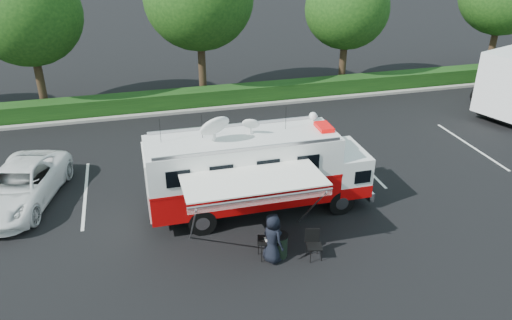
{
  "coord_description": "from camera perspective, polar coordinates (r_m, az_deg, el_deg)",
  "views": [
    {
      "loc": [
        -4.26,
        -15.65,
        10.26
      ],
      "look_at": [
        0.0,
        0.5,
        1.9
      ],
      "focal_mm": 35.0,
      "sensor_mm": 36.0,
      "label": 1
    }
  ],
  "objects": [
    {
      "name": "ground_plane",
      "position": [
        19.19,
        0.38,
        -5.73
      ],
      "size": [
        120.0,
        120.0,
        0.0
      ],
      "primitive_type": "plane",
      "color": "black",
      "rests_on": "ground"
    },
    {
      "name": "back_border",
      "position": [
        29.53,
        -4.16,
        16.27
      ],
      "size": [
        60.0,
        6.14,
        8.87
      ],
      "color": "#9E998E",
      "rests_on": "ground_plane"
    },
    {
      "name": "stall_lines",
      "position": [
        21.61,
        -2.97,
        -1.78
      ],
      "size": [
        24.12,
        5.5,
        0.01
      ],
      "color": "silver",
      "rests_on": "ground_plane"
    },
    {
      "name": "command_truck",
      "position": [
        18.32,
        0.18,
        -1.26
      ],
      "size": [
        8.28,
        2.28,
        3.98
      ],
      "color": "black",
      "rests_on": "ground_plane"
    },
    {
      "name": "awning",
      "position": [
        15.74,
        -0.2,
        -2.73
      ],
      "size": [
        4.52,
        2.36,
        2.73
      ],
      "color": "white",
      "rests_on": "ground_plane"
    },
    {
      "name": "white_suv",
      "position": [
        21.66,
        -25.08,
        -4.47
      ],
      "size": [
        3.9,
        5.97,
        1.53
      ],
      "primitive_type": "imported",
      "rotation": [
        0.0,
        0.0,
        -0.27
      ],
      "color": "white",
      "rests_on": "ground_plane"
    },
    {
      "name": "person",
      "position": [
        16.69,
        1.84,
        -11.37
      ],
      "size": [
        0.85,
        1.01,
        1.75
      ],
      "primitive_type": "imported",
      "rotation": [
        0.0,
        0.0,
        1.99
      ],
      "color": "black",
      "rests_on": "ground_plane"
    },
    {
      "name": "folding_table",
      "position": [
        16.46,
        1.56,
        -9.24
      ],
      "size": [
        0.91,
        0.75,
        0.68
      ],
      "color": "black",
      "rests_on": "ground_plane"
    },
    {
      "name": "folding_chair",
      "position": [
        16.6,
        6.57,
        -9.19
      ],
      "size": [
        0.58,
        0.61,
        1.02
      ],
      "color": "black",
      "rests_on": "ground_plane"
    },
    {
      "name": "trash_bin",
      "position": [
        16.65,
        2.73,
        -9.69
      ],
      "size": [
        0.55,
        0.55,
        0.83
      ],
      "color": "black",
      "rests_on": "ground_plane"
    }
  ]
}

